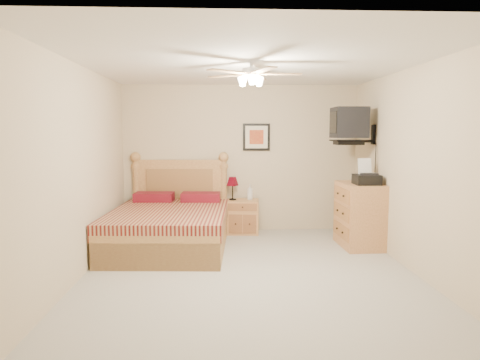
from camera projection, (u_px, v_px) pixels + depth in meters
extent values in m
plane|color=#A19D91|center=(249.00, 272.00, 5.26)|extent=(4.50, 4.50, 0.00)
cube|color=white|center=(250.00, 64.00, 4.98)|extent=(4.00, 4.50, 0.04)
cube|color=#C6B492|center=(241.00, 159.00, 7.35)|extent=(4.00, 0.04, 2.50)
cube|color=#C6B492|center=(273.00, 201.00, 2.89)|extent=(4.00, 0.04, 2.50)
cube|color=#C6B492|center=(80.00, 171.00, 5.03)|extent=(0.04, 4.50, 2.50)
cube|color=#C6B492|center=(413.00, 170.00, 5.21)|extent=(0.04, 4.50, 2.50)
cube|color=#C28544|center=(243.00, 217.00, 7.22)|extent=(0.56, 0.44, 0.57)
imported|color=silver|center=(250.00, 192.00, 7.20)|extent=(0.13, 0.13, 0.26)
cube|color=black|center=(256.00, 137.00, 7.30)|extent=(0.46, 0.04, 0.46)
cube|color=#9D6A38|center=(360.00, 215.00, 6.37)|extent=(0.58, 0.82, 0.96)
imported|color=beige|center=(357.00, 180.00, 6.56)|extent=(0.21, 0.28, 0.03)
imported|color=gray|center=(358.00, 179.00, 6.59)|extent=(0.24, 0.29, 0.02)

